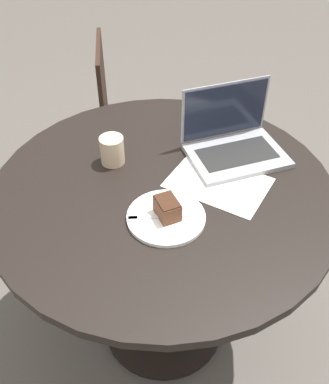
% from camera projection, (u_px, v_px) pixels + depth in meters
% --- Properties ---
extents(ground_plane, '(12.00, 12.00, 0.00)m').
position_uv_depth(ground_plane, '(163.00, 324.00, 1.91)').
color(ground_plane, '#4C4742').
extents(dining_table, '(1.08, 1.08, 0.78)m').
position_uv_depth(dining_table, '(163.00, 225.00, 1.51)').
color(dining_table, black).
rests_on(dining_table, ground_plane).
extents(chair, '(0.57, 0.57, 0.89)m').
position_uv_depth(chair, '(134.00, 128.00, 2.20)').
color(chair, black).
rests_on(chair, ground_plane).
extents(paper_document, '(0.36, 0.32, 0.00)m').
position_uv_depth(paper_document, '(218.00, 183.00, 1.41)').
color(paper_document, white).
rests_on(paper_document, dining_table).
extents(plate, '(0.23, 0.23, 0.01)m').
position_uv_depth(plate, '(166.00, 217.00, 1.29)').
color(plate, white).
rests_on(plate, dining_table).
extents(cake_slice, '(0.09, 0.07, 0.06)m').
position_uv_depth(cake_slice, '(167.00, 208.00, 1.26)').
color(cake_slice, brown).
rests_on(cake_slice, plate).
extents(fork, '(0.10, 0.16, 0.00)m').
position_uv_depth(fork, '(151.00, 217.00, 1.27)').
color(fork, silver).
rests_on(fork, plate).
extents(coffee_glass, '(0.08, 0.08, 0.09)m').
position_uv_depth(coffee_glass, '(112.00, 150.00, 1.46)').
color(coffee_glass, '#C6AD89').
rests_on(coffee_glass, dining_table).
extents(laptop, '(0.31, 0.36, 0.22)m').
position_uv_depth(laptop, '(234.00, 144.00, 1.50)').
color(laptop, gray).
rests_on(laptop, dining_table).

